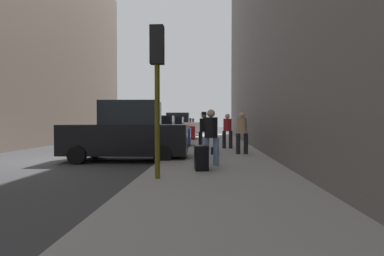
{
  "coord_description": "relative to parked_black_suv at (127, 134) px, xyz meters",
  "views": [
    {
      "loc": [
        5.73,
        -11.19,
        1.52
      ],
      "look_at": [
        4.87,
        3.58,
        1.15
      ],
      "focal_mm": 28.0,
      "sensor_mm": 36.0,
      "label": 1
    }
  ],
  "objects": [
    {
      "name": "ground_plane",
      "position": [
        -2.65,
        0.12,
        -1.03
      ],
      "size": [
        120.0,
        120.0,
        0.0
      ],
      "primitive_type": "plane",
      "color": "#38383A"
    },
    {
      "name": "sidewalk",
      "position": [
        3.35,
        0.12,
        -0.96
      ],
      "size": [
        4.0,
        40.0,
        0.15
      ],
      "primitive_type": "cube",
      "color": "gray",
      "rests_on": "ground_plane"
    },
    {
      "name": "parked_black_suv",
      "position": [
        0.0,
        0.0,
        0.0
      ],
      "size": [
        4.65,
        2.16,
        2.25
      ],
      "color": "black",
      "rests_on": "ground_plane"
    },
    {
      "name": "parked_blue_sedan",
      "position": [
        0.0,
        5.28,
        -0.18
      ],
      "size": [
        4.26,
        2.17,
        1.79
      ],
      "color": "navy",
      "rests_on": "ground_plane"
    },
    {
      "name": "parked_red_hatchback",
      "position": [
        0.0,
        11.21,
        -0.18
      ],
      "size": [
        4.21,
        2.08,
        1.79
      ],
      "color": "#B2191E",
      "rests_on": "ground_plane"
    },
    {
      "name": "parked_white_van",
      "position": [
        0.0,
        16.83,
        0.0
      ],
      "size": [
        4.63,
        2.12,
        2.25
      ],
      "color": "silver",
      "rests_on": "ground_plane"
    },
    {
      "name": "parked_silver_sedan",
      "position": [
        0.0,
        22.72,
        -0.18
      ],
      "size": [
        4.26,
        2.18,
        1.79
      ],
      "color": "#B7BABF",
      "rests_on": "ground_plane"
    },
    {
      "name": "parked_dark_green_sedan",
      "position": [
        0.0,
        27.88,
        -0.18
      ],
      "size": [
        4.25,
        2.15,
        1.79
      ],
      "color": "#193828",
      "rests_on": "ground_plane"
    },
    {
      "name": "fire_hydrant",
      "position": [
        1.8,
        7.6,
        -0.54
      ],
      "size": [
        0.42,
        0.22,
        0.7
      ],
      "color": "red",
      "rests_on": "sidewalk"
    },
    {
      "name": "traffic_light",
      "position": [
        1.85,
        -4.05,
        1.73
      ],
      "size": [
        0.32,
        0.32,
        3.6
      ],
      "color": "#514C0F",
      "rests_on": "sidewalk"
    },
    {
      "name": "pedestrian_in_jeans",
      "position": [
        3.13,
        -1.99,
        0.07
      ],
      "size": [
        0.53,
        0.48,
        1.71
      ],
      "color": "#728CB2",
      "rests_on": "sidewalk"
    },
    {
      "name": "pedestrian_in_tan_coat",
      "position": [
        4.42,
        1.27,
        0.07
      ],
      "size": [
        0.52,
        0.45,
        1.71
      ],
      "color": "black",
      "rests_on": "sidewalk"
    },
    {
      "name": "pedestrian_with_fedora",
      "position": [
        2.83,
        2.85,
        0.1
      ],
      "size": [
        0.53,
        0.48,
        1.78
      ],
      "color": "black",
      "rests_on": "sidewalk"
    },
    {
      "name": "pedestrian_in_red_jacket",
      "position": [
        3.98,
        3.78,
        0.07
      ],
      "size": [
        0.51,
        0.43,
        1.71
      ],
      "color": "black",
      "rests_on": "sidewalk"
    },
    {
      "name": "rolling_suitcase",
      "position": [
        2.86,
        -2.78,
        -0.54
      ],
      "size": [
        0.43,
        0.6,
        1.04
      ],
      "color": "black",
      "rests_on": "sidewalk"
    },
    {
      "name": "duffel_bag",
      "position": [
        3.32,
        1.17,
        -0.74
      ],
      "size": [
        0.32,
        0.44,
        0.28
      ],
      "color": "black",
      "rests_on": "sidewalk"
    }
  ]
}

